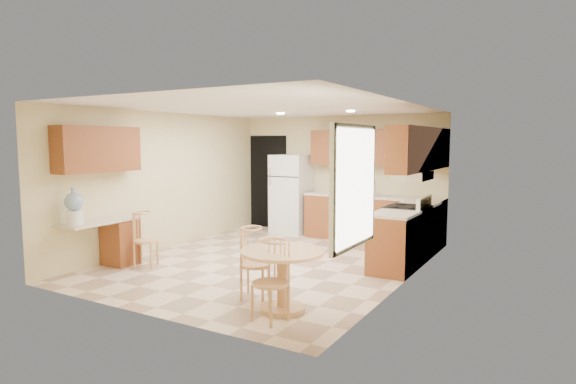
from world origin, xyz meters
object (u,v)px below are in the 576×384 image
Objects in this scene: chair_table_a at (251,257)px; chair_desk at (141,235)px; refrigerator at (291,194)px; chair_table_b at (266,275)px; dining_table at (282,271)px; water_crock at (74,208)px; stove at (406,233)px.

chair_table_a reaches higher than chair_desk.
refrigerator is 1.90× the size of chair_table_a.
refrigerator is at bearing 146.46° from chair_desk.
refrigerator is 1.89× the size of chair_table_b.
chair_table_b is at bearing 46.93° from chair_desk.
chair_table_b is at bearing -83.67° from dining_table.
chair_table_b is (0.05, -0.43, 0.07)m from dining_table.
dining_table is 1.81× the size of water_crock.
chair_desk is 1.07m from water_crock.
stove reaches higher than chair_table_a.
refrigerator reaches higher than chair_table_b.
chair_table_a is 0.99× the size of chair_table_b.
water_crock is at bearing 8.37° from chair_table_b.
stove is 1.22× the size of chair_table_b.
water_crock reaches higher than chair_table_a.
refrigerator reaches higher than chair_table_a.
stove is 3.09m from chair_table_a.
refrigerator is at bearing 118.40° from dining_table.
chair_table_a is 1.64× the size of water_crock.
chair_desk is (-2.35, 0.41, -0.02)m from chair_table_a.
stove is at bearing -87.47° from chair_table_b.
dining_table is (-0.57, -3.04, 0.00)m from stove.
chair_table_b is (-0.52, -3.47, 0.07)m from stove.
stove is at bearing -22.99° from refrigerator.
dining_table is at bearing 56.57° from chair_table_a.
water_crock reaches higher than chair_desk.
chair_desk is at bearing 61.77° from water_crock.
refrigerator is 4.46m from chair_table_a.
chair_table_a reaches higher than dining_table.
water_crock is at bearing -175.56° from dining_table.
refrigerator is at bearing -52.21° from chair_table_b.
stove reaches higher than dining_table.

